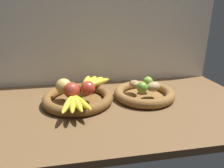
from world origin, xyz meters
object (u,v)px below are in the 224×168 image
object	(u,v)px
potato_small	(153,87)
lime_far	(148,81)
apple_red_right	(88,88)
potato_oblong	(135,84)
apple_golden_left	(64,87)
banana_bunch_back	(92,82)
fruit_bowl_left	(78,98)
lime_near	(142,87)
apple_red_front	(72,90)
banana_bunch_front	(75,102)
fruit_bowl_right	(144,94)

from	to	relation	value
potato_small	lime_far	xyz separation A→B (cm)	(-0.20, 7.81, 0.19)
apple_red_right	potato_oblong	distance (cm)	26.35
apple_golden_left	banana_bunch_back	size ratio (longest dim) A/B	0.39
potato_small	lime_far	world-z (taller)	lime_far
fruit_bowl_left	potato_oblong	size ratio (longest dim) A/B	4.24
fruit_bowl_left	potato_small	size ratio (longest dim) A/B	4.61
banana_bunch_back	fruit_bowl_left	bearing A→B (deg)	-124.64
apple_golden_left	lime_near	xyz separation A→B (cm)	(38.30, -5.00, -1.09)
lime_near	potato_small	bearing A→B (deg)	6.67
apple_red_front	banana_bunch_front	xyz separation A→B (cm)	(1.27, -8.65, -2.44)
lime_far	apple_red_right	bearing A→B (deg)	-167.89
fruit_bowl_left	lime_near	size ratio (longest dim) A/B	6.23
lime_far	potato_oblong	bearing A→B (deg)	-170.75
potato_small	lime_far	bearing A→B (deg)	91.49
apple_golden_left	potato_oblong	size ratio (longest dim) A/B	0.94
apple_red_front	banana_bunch_back	distance (cm)	19.27
potato_small	fruit_bowl_left	bearing A→B (deg)	174.70
potato_small	banana_bunch_front	bearing A→B (deg)	-166.00
apple_red_right	banana_bunch_front	size ratio (longest dim) A/B	0.36
banana_bunch_front	fruit_bowl_left	bearing A→B (deg)	83.61
fruit_bowl_right	potato_small	distance (cm)	7.10
banana_bunch_back	potato_oblong	bearing A→B (deg)	-19.70
potato_oblong	potato_small	world-z (taller)	potato_small
apple_red_right	potato_small	xyz separation A→B (cm)	(33.13, -0.74, -1.08)
banana_bunch_back	apple_red_right	bearing A→B (deg)	-101.48
lime_far	potato_small	bearing A→B (deg)	-88.51
lime_near	apple_red_front	bearing A→B (deg)	-179.23
lime_far	banana_bunch_front	bearing A→B (deg)	-155.82
apple_red_right	lime_near	distance (cm)	26.81
fruit_bowl_right	apple_golden_left	size ratio (longest dim) A/B	4.08
apple_red_right	potato_small	world-z (taller)	apple_red_right
fruit_bowl_left	apple_red_right	distance (cm)	8.34
fruit_bowl_left	lime_far	world-z (taller)	lime_far
lime_near	banana_bunch_back	bearing A→B (deg)	147.00
fruit_bowl_right	lime_far	xyz separation A→B (cm)	(3.33, 4.28, 5.24)
fruit_bowl_left	apple_golden_left	size ratio (longest dim) A/B	4.49
banana_bunch_back	potato_oblong	world-z (taller)	potato_oblong
fruit_bowl_right	potato_oblong	bearing A→B (deg)	142.13
apple_red_front	banana_bunch_back	xyz separation A→B (cm)	(10.54, 15.99, -2.11)
fruit_bowl_right	potato_oblong	world-z (taller)	potato_oblong
potato_oblong	lime_near	bearing A→B (deg)	-81.35
fruit_bowl_right	lime_far	bearing A→B (deg)	52.13
fruit_bowl_left	apple_red_right	size ratio (longest dim) A/B	4.92
fruit_bowl_right	banana_bunch_back	world-z (taller)	banana_bunch_back
apple_golden_left	banana_bunch_back	bearing A→B (deg)	36.17
apple_red_right	banana_bunch_front	distance (cm)	12.60
apple_red_front	lime_near	xyz separation A→B (cm)	(34.44, 0.46, -0.97)
apple_red_right	fruit_bowl_left	bearing A→B (deg)	150.47
banana_bunch_front	potato_small	size ratio (longest dim) A/B	2.61
potato_small	lime_near	distance (cm)	6.43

